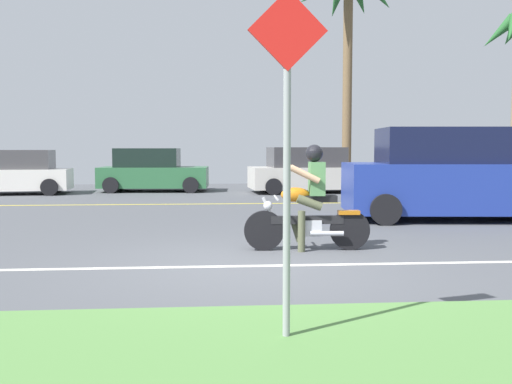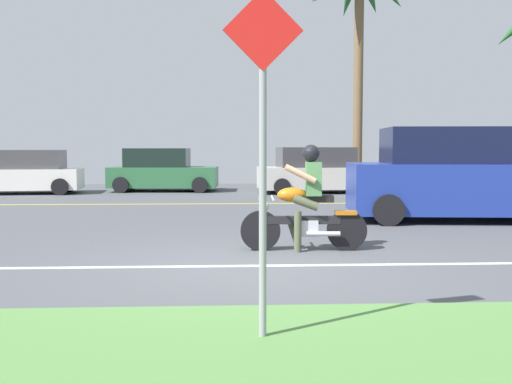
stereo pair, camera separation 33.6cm
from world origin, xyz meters
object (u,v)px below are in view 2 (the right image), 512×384
parked_car_0 (25,173)px  parked_car_2 (321,172)px  parked_car_1 (162,171)px  parked_car_3 (492,172)px  suv_nearby (460,176)px  street_sign (263,133)px  motorcyclist (305,206)px

parked_car_0 → parked_car_2: size_ratio=0.87×
parked_car_1 → parked_car_3: 11.56m
suv_nearby → parked_car_0: size_ratio=1.24×
parked_car_0 → street_sign: bearing=-65.5°
suv_nearby → street_sign: (-4.74, -7.80, 0.71)m
motorcyclist → parked_car_1: motorcyclist is taller
parked_car_1 → parked_car_3: (11.41, -1.86, 0.03)m
parked_car_0 → parked_car_2: parked_car_2 is taller
parked_car_2 → parked_car_3: size_ratio=1.17×
motorcyclist → parked_car_0: motorcyclist is taller
parked_car_3 → street_sign: 17.35m
motorcyclist → suv_nearby: 5.24m
suv_nearby → parked_car_1: bearing=129.3°
parked_car_0 → parked_car_2: 10.20m
parked_car_3 → street_sign: (-8.76, -14.95, 0.93)m
parked_car_0 → parked_car_3: 16.00m
suv_nearby → street_sign: street_sign is taller
parked_car_1 → street_sign: bearing=-81.1°
parked_car_1 → parked_car_0: bearing=-167.9°
parked_car_3 → suv_nearby: bearing=-119.3°
motorcyclist → parked_car_0: 14.15m
parked_car_1 → parked_car_3: size_ratio=1.00×
suv_nearby → parked_car_3: size_ratio=1.26×
street_sign → suv_nearby: bearing=58.7°
motorcyclist → street_sign: bearing=-102.0°
motorcyclist → parked_car_2: 11.72m
parked_car_0 → street_sign: size_ratio=1.43×
parked_car_2 → street_sign: (-2.99, -15.77, 0.94)m
parked_car_1 → suv_nearby: bearing=-50.7°
parked_car_2 → street_sign: bearing=-100.7°
parked_car_1 → parked_car_2: (5.63, -1.04, 0.02)m
parked_car_2 → parked_car_1: bearing=169.5°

